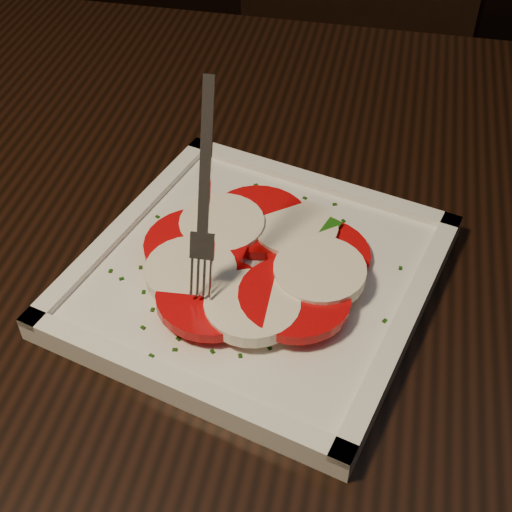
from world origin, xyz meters
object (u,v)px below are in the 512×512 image
plate (256,277)px  fork (207,184)px  table (228,309)px  chair (327,78)px

plate → fork: bearing=-154.3°
plate → fork: fork is taller
table → chair: 0.66m
chair → plate: (-0.00, -0.71, 0.22)m
chair → fork: size_ratio=6.58×
plate → table: bearing=122.5°
table → plate: plate is taller
table → fork: fork is taller
table → chair: chair is taller
plate → fork: size_ratio=1.79×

